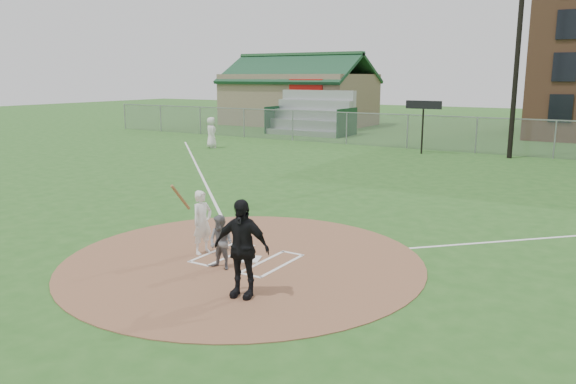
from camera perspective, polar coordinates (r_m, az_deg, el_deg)
The scene contains 14 objects.
ground at distance 13.27m, azimuth -4.58°, elevation -7.00°, with size 140.00×140.00×0.00m, color #285A1E.
dirt_circle at distance 13.27m, azimuth -4.58°, elevation -6.96°, with size 8.40×8.40×0.02m, color #916144.
home_plate at distance 13.29m, azimuth -3.91°, elevation -6.80°, with size 0.48×0.48×0.03m, color white.
foul_line_third at distance 25.59m, azimuth -8.95°, elevation 2.02°, with size 0.10×24.00×0.01m, color white.
catcher at distance 12.57m, azimuth -6.83°, elevation -5.11°, with size 0.59×0.46×1.22m, color slate.
umpire at distance 10.91m, azimuth -4.75°, elevation -5.70°, with size 1.14×0.47×1.95m, color black.
ondeck_player at distance 34.11m, azimuth -7.80°, elevation 6.00°, with size 0.90×0.59×1.84m, color white.
batters_boxes at distance 13.38m, azimuth -4.20°, elevation -6.73°, with size 2.08×1.88×0.01m.
batter_at_plate at distance 13.68m, azimuth -8.73°, elevation -3.02°, with size 0.57×1.01×1.78m.
outfield_fence at distance 33.13m, azimuth 18.58°, elevation 5.50°, with size 56.08×0.08×2.03m.
bleachers at distance 41.77m, azimuth 2.29°, elevation 8.05°, with size 6.08×3.20×3.20m.
clubhouse at distance 50.10m, azimuth 1.13°, elevation 9.58°, with size 12.20×8.71×6.23m.
light_pole at distance 31.68m, azimuth 22.47°, elevation 15.13°, with size 1.20×0.30×12.22m.
scoreboard_sign at distance 31.96m, azimuth 13.59°, elevation 8.05°, with size 2.00×0.10×2.93m.
Camera 1 is at (7.48, -10.11, 4.25)m, focal length 35.00 mm.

